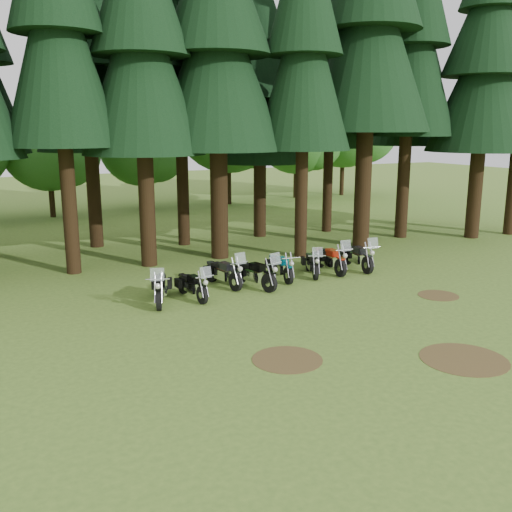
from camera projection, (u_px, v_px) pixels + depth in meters
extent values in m
plane|color=#496B26|center=(340.00, 319.00, 17.44)|extent=(120.00, 120.00, 0.00)
cylinder|color=black|center=(69.00, 199.00, 22.30)|extent=(0.58, 0.58, 5.99)
cone|color=black|center=(58.00, 44.00, 21.03)|extent=(4.32, 4.32, 7.49)
cylinder|color=black|center=(147.00, 200.00, 23.61)|extent=(0.66, 0.66, 5.57)
cone|color=black|center=(141.00, 65.00, 22.43)|extent=(4.95, 4.95, 6.96)
cylinder|color=black|center=(219.00, 194.00, 25.06)|extent=(0.77, 0.77, 5.70)
cone|color=black|center=(217.00, 64.00, 23.86)|extent=(5.81, 5.81, 7.12)
cylinder|color=black|center=(301.00, 193.00, 25.31)|extent=(0.55, 0.55, 5.71)
cone|color=black|center=(304.00, 64.00, 24.10)|extent=(4.15, 4.15, 7.14)
cylinder|color=black|center=(363.00, 178.00, 27.58)|extent=(0.80, 0.80, 6.62)
cone|color=black|center=(369.00, 40.00, 26.18)|extent=(5.98, 5.98, 8.27)
cylinder|color=black|center=(404.00, 177.00, 29.77)|extent=(0.64, 0.64, 6.35)
cone|color=black|center=(411.00, 55.00, 28.43)|extent=(4.79, 4.79, 7.93)
cylinder|color=black|center=(475.00, 186.00, 29.78)|extent=(0.72, 0.72, 5.41)
cone|color=black|center=(484.00, 83.00, 28.64)|extent=(5.44, 5.44, 6.77)
cone|color=black|center=(490.00, 15.00, 27.93)|extent=(4.35, 4.35, 5.71)
cylinder|color=black|center=(94.00, 190.00, 27.44)|extent=(0.65, 0.65, 5.55)
cone|color=black|center=(86.00, 75.00, 26.27)|extent=(4.85, 4.85, 6.94)
cylinder|color=black|center=(183.00, 189.00, 27.94)|extent=(0.58, 0.58, 5.52)
cone|color=black|center=(180.00, 77.00, 26.77)|extent=(4.35, 4.35, 6.90)
cone|color=black|center=(178.00, 2.00, 26.05)|extent=(3.48, 3.48, 5.83)
cylinder|color=black|center=(260.00, 192.00, 30.23)|extent=(0.66, 0.66, 4.70)
cone|color=black|center=(260.00, 105.00, 29.24)|extent=(4.94, 4.94, 5.87)
cone|color=black|center=(260.00, 48.00, 28.63)|extent=(3.95, 3.95, 4.96)
cone|color=black|center=(260.00, 1.00, 28.14)|extent=(2.77, 2.77, 3.91)
cylinder|color=black|center=(328.00, 182.00, 31.57)|extent=(0.53, 0.53, 5.56)
cone|color=black|center=(331.00, 81.00, 30.39)|extent=(3.94, 3.94, 6.95)
cone|color=black|center=(332.00, 16.00, 29.67)|extent=(3.15, 3.15, 5.87)
cylinder|color=black|center=(403.00, 177.00, 33.82)|extent=(0.61, 0.61, 5.65)
cone|color=black|center=(408.00, 82.00, 32.63)|extent=(4.59, 4.59, 7.06)
cone|color=black|center=(412.00, 20.00, 31.89)|extent=(3.67, 3.67, 5.96)
cylinder|color=black|center=(52.00, 197.00, 37.01)|extent=(0.36, 0.36, 2.55)
sphere|color=#2C6328|center=(48.00, 144.00, 36.26)|extent=(5.95, 5.95, 5.95)
sphere|color=#2C6328|center=(67.00, 154.00, 36.25)|extent=(4.25, 4.25, 4.25)
cylinder|color=black|center=(142.00, 191.00, 40.82)|extent=(0.36, 0.36, 2.47)
sphere|color=#2C6328|center=(140.00, 145.00, 40.09)|extent=(5.76, 5.76, 5.76)
sphere|color=#2C6328|center=(156.00, 153.00, 40.08)|extent=(4.12, 4.12, 4.12)
cylinder|color=black|center=(229.00, 181.00, 43.14)|extent=(0.36, 0.36, 3.52)
sphere|color=#2C6328|center=(228.00, 117.00, 42.10)|extent=(8.21, 8.21, 8.21)
sphere|color=#2C6328|center=(251.00, 129.00, 42.08)|extent=(5.87, 5.87, 5.87)
cylinder|color=black|center=(296.00, 180.00, 47.20)|extent=(0.36, 0.36, 2.94)
sphere|color=#2C6328|center=(296.00, 132.00, 46.34)|extent=(6.86, 6.86, 6.86)
sphere|color=#2C6328|center=(314.00, 140.00, 46.32)|extent=(4.90, 4.90, 4.90)
cylinder|color=black|center=(342.00, 175.00, 49.02)|extent=(0.36, 0.36, 3.52)
sphere|color=#2C6328|center=(344.00, 119.00, 47.98)|extent=(8.20, 8.20, 8.20)
sphere|color=#2C6328|center=(364.00, 129.00, 47.96)|extent=(5.86, 5.86, 5.86)
cylinder|color=#4C3D1E|center=(287.00, 359.00, 14.38)|extent=(1.80, 1.80, 0.01)
cylinder|color=#4C3D1E|center=(438.00, 295.00, 19.85)|extent=(1.40, 1.40, 0.01)
cylinder|color=#4C3D1E|center=(464.00, 359.00, 14.39)|extent=(2.20, 2.20, 0.01)
cylinder|color=black|center=(159.00, 300.00, 18.18)|extent=(0.38, 0.69, 0.68)
cylinder|color=black|center=(162.00, 286.00, 19.75)|extent=(0.38, 0.69, 0.68)
cube|color=silver|center=(161.00, 290.00, 18.99)|extent=(0.54, 0.78, 0.35)
cube|color=black|center=(160.00, 281.00, 18.68)|extent=(0.50, 0.64, 0.25)
cube|color=black|center=(161.00, 278.00, 19.15)|extent=(0.50, 0.64, 0.12)
cube|color=silver|center=(157.00, 274.00, 17.68)|extent=(0.45, 0.28, 0.41)
cylinder|color=black|center=(202.00, 295.00, 18.84)|extent=(0.20, 0.63, 0.62)
cylinder|color=black|center=(183.00, 285.00, 20.03)|extent=(0.20, 0.63, 0.62)
cube|color=silver|center=(192.00, 287.00, 19.45)|extent=(0.33, 0.68, 0.32)
cube|color=black|center=(194.00, 279.00, 19.20)|extent=(0.34, 0.54, 0.22)
cube|color=black|center=(188.00, 277.00, 19.56)|extent=(0.34, 0.54, 0.11)
cube|color=silver|center=(206.00, 272.00, 18.43)|extent=(0.40, 0.16, 0.37)
cylinder|color=black|center=(236.00, 282.00, 20.32)|extent=(0.26, 0.69, 0.68)
cylinder|color=black|center=(211.00, 273.00, 21.56)|extent=(0.26, 0.69, 0.68)
cube|color=silver|center=(222.00, 275.00, 20.96)|extent=(0.41, 0.76, 0.35)
cube|color=black|center=(226.00, 266.00, 20.70)|extent=(0.41, 0.61, 0.25)
cube|color=black|center=(219.00, 265.00, 21.07)|extent=(0.41, 0.61, 0.12)
cube|color=silver|center=(240.00, 258.00, 19.88)|extent=(0.45, 0.21, 0.41)
cylinder|color=black|center=(269.00, 283.00, 20.16)|extent=(0.33, 0.71, 0.69)
cylinder|color=black|center=(239.00, 274.00, 21.33)|extent=(0.33, 0.71, 0.69)
cube|color=silver|center=(253.00, 276.00, 20.76)|extent=(0.48, 0.79, 0.36)
cube|color=black|center=(257.00, 267.00, 20.50)|extent=(0.46, 0.64, 0.25)
cube|color=black|center=(248.00, 266.00, 20.86)|extent=(0.46, 0.64, 0.13)
cube|color=silver|center=(276.00, 259.00, 19.72)|extent=(0.46, 0.25, 0.41)
cylinder|color=black|center=(288.00, 276.00, 21.23)|extent=(0.21, 0.67, 0.66)
cylinder|color=black|center=(273.00, 266.00, 22.64)|extent=(0.21, 0.67, 0.66)
cube|color=silver|center=(280.00, 268.00, 21.96)|extent=(0.35, 0.72, 0.34)
cube|color=#045269|center=(282.00, 260.00, 21.67)|extent=(0.36, 0.58, 0.24)
cube|color=black|center=(278.00, 259.00, 22.10)|extent=(0.36, 0.58, 0.12)
cylinder|color=black|center=(316.00, 272.00, 21.81)|extent=(0.35, 0.63, 0.63)
cylinder|color=black|center=(308.00, 263.00, 23.24)|extent=(0.35, 0.63, 0.63)
cube|color=silver|center=(312.00, 265.00, 22.55)|extent=(0.49, 0.71, 0.32)
cube|color=black|center=(313.00, 258.00, 22.26)|extent=(0.45, 0.59, 0.23)
cube|color=black|center=(311.00, 256.00, 22.69)|extent=(0.45, 0.59, 0.11)
cube|color=silver|center=(318.00, 252.00, 21.35)|extent=(0.41, 0.26, 0.37)
cylinder|color=black|center=(340.00, 268.00, 22.27)|extent=(0.19, 0.71, 0.71)
cylinder|color=black|center=(319.00, 259.00, 23.76)|extent=(0.19, 0.71, 0.71)
cube|color=silver|center=(329.00, 261.00, 23.04)|extent=(0.34, 0.77, 0.36)
cube|color=red|center=(332.00, 253.00, 22.74)|extent=(0.35, 0.61, 0.26)
cube|color=black|center=(326.00, 251.00, 23.19)|extent=(0.35, 0.61, 0.13)
cube|color=silver|center=(346.00, 246.00, 21.78)|extent=(0.46, 0.16, 0.42)
cylinder|color=black|center=(367.00, 265.00, 22.73)|extent=(0.22, 0.72, 0.71)
cylinder|color=black|center=(347.00, 256.00, 24.25)|extent=(0.22, 0.72, 0.71)
cube|color=silver|center=(356.00, 258.00, 23.51)|extent=(0.38, 0.78, 0.37)
cube|color=black|center=(360.00, 250.00, 23.20)|extent=(0.38, 0.62, 0.26)
cube|color=black|center=(353.00, 249.00, 23.66)|extent=(0.38, 0.62, 0.13)
cube|color=silver|center=(373.00, 243.00, 22.22)|extent=(0.46, 0.18, 0.43)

